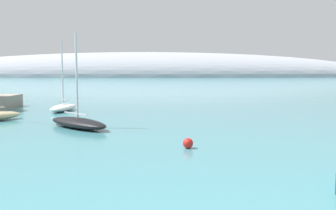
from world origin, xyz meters
TOP-DOWN VIEW (x-y plane):
  - distant_ridge at (-10.72, 255.58)m, footprint 347.49×68.35m
  - sailboat_white_mid_mooring at (-12.82, 36.93)m, footprint 3.02×5.87m
  - sailboat_black_outer_mooring at (-8.29, 24.30)m, footprint 6.82×6.71m
  - mooring_buoy_red at (0.43, 15.96)m, footprint 0.65×0.65m

SIDE VIEW (x-z plane):
  - distant_ridge at x=-10.72m, z-range -17.50..17.50m
  - mooring_buoy_red at x=0.43m, z-range 0.00..0.65m
  - sailboat_black_outer_mooring at x=-8.29m, z-range -3.49..4.47m
  - sailboat_white_mid_mooring at x=-12.82m, z-range -3.76..4.77m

